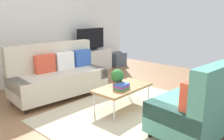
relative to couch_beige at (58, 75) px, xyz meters
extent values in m
plane|color=#936B47|center=(0.35, -1.43, -0.45)|extent=(7.68, 7.68, 0.00)
cube|color=white|center=(0.35, 1.37, 1.00)|extent=(6.40, 0.12, 2.90)
cube|color=beige|center=(0.33, -1.62, -0.45)|extent=(2.90, 2.20, 0.01)
cube|color=beige|center=(-0.02, -0.07, -0.13)|extent=(1.98, 1.04, 0.44)
cube|color=beige|center=(0.01, 0.25, 0.37)|extent=(1.91, 0.41, 0.56)
cube|color=beige|center=(0.82, -0.16, -0.02)|extent=(0.29, 0.86, 0.22)
cube|color=beige|center=(-0.87, 0.02, -0.02)|extent=(0.29, 0.86, 0.22)
cylinder|color=black|center=(0.81, -0.50, -0.40)|extent=(0.05, 0.05, 0.10)
cylinder|color=black|center=(-0.92, -0.31, -0.40)|extent=(0.05, 0.05, 0.10)
cylinder|color=black|center=(0.88, 0.17, -0.40)|extent=(0.05, 0.05, 0.10)
cylinder|color=black|center=(-0.85, 0.36, -0.40)|extent=(0.05, 0.05, 0.10)
cube|color=#3359B2|center=(0.66, -0.01, 0.27)|extent=(0.41, 0.18, 0.36)
cube|color=white|center=(0.21, 0.04, 0.27)|extent=(0.41, 0.18, 0.36)
cube|color=#D84C33|center=(-0.23, 0.09, 0.27)|extent=(0.41, 0.18, 0.36)
cube|color=teal|center=(0.68, -2.77, -0.13)|extent=(1.98, 1.03, 0.44)
cube|color=teal|center=(-0.17, -2.68, -0.02)|extent=(0.28, 0.86, 0.22)
cylinder|color=black|center=(-0.15, -2.34, -0.40)|extent=(0.05, 0.05, 0.10)
cylinder|color=black|center=(1.58, -2.52, -0.40)|extent=(0.05, 0.05, 0.10)
cube|color=#D84C33|center=(0.00, -2.84, 0.27)|extent=(0.41, 0.18, 0.36)
cube|color=#9E7042|center=(0.38, -1.42, -0.05)|extent=(1.10, 0.56, 0.04)
cylinder|color=silver|center=(-0.12, -1.19, -0.26)|extent=(0.02, 0.02, 0.38)
cylinder|color=silver|center=(0.88, -1.19, -0.26)|extent=(0.02, 0.02, 0.38)
cylinder|color=silver|center=(-0.12, -1.65, -0.26)|extent=(0.02, 0.02, 0.38)
cylinder|color=silver|center=(0.88, -1.65, -0.26)|extent=(0.02, 0.02, 0.38)
cube|color=silver|center=(1.89, 1.03, -0.13)|extent=(1.40, 0.44, 0.64)
cube|color=black|center=(1.89, 1.01, 0.21)|extent=(0.36, 0.20, 0.04)
cube|color=black|center=(1.89, 1.01, 0.53)|extent=(1.00, 0.05, 0.60)
cube|color=#4C5666|center=(2.99, 0.93, -0.23)|extent=(0.52, 0.40, 0.44)
cylinder|color=brown|center=(0.30, -1.36, 0.03)|extent=(0.17, 0.17, 0.12)
sphere|color=#2D7233|center=(0.30, -1.36, 0.18)|extent=(0.23, 0.23, 0.23)
cube|color=#3F8C4C|center=(0.25, -1.50, -0.01)|extent=(0.24, 0.18, 0.04)
cube|color=purple|center=(0.25, -1.50, 0.02)|extent=(0.26, 0.20, 0.04)
cube|color=#3359B2|center=(0.25, -1.50, 0.06)|extent=(0.26, 0.20, 0.03)
cylinder|color=silver|center=(1.31, 1.08, 0.28)|extent=(0.08, 0.08, 0.19)
cylinder|color=orange|center=(1.45, 0.99, 0.29)|extent=(0.05, 0.05, 0.20)
camera|label=1|loc=(-2.65, -3.86, 1.25)|focal=36.46mm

